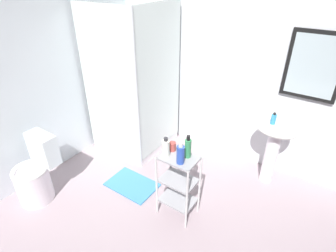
# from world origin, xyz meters

# --- Properties ---
(ground_plane) EXTENTS (4.20, 4.20, 0.02)m
(ground_plane) POSITION_xyz_m (0.00, 0.00, -0.01)
(ground_plane) COLOR #9D8991
(wall_back) EXTENTS (4.20, 0.14, 2.50)m
(wall_back) POSITION_xyz_m (0.01, 1.85, 1.25)
(wall_back) COLOR white
(wall_back) RESTS_ON ground_plane
(wall_left) EXTENTS (0.10, 4.20, 2.50)m
(wall_left) POSITION_xyz_m (-1.85, 0.00, 1.25)
(wall_left) COLOR white
(wall_left) RESTS_ON ground_plane
(shower_stall) EXTENTS (0.92, 0.92, 2.00)m
(shower_stall) POSITION_xyz_m (-1.20, 1.18, 0.46)
(shower_stall) COLOR white
(shower_stall) RESTS_ON ground_plane
(pedestal_sink) EXTENTS (0.46, 0.37, 0.81)m
(pedestal_sink) POSITION_xyz_m (0.61, 1.52, 0.58)
(pedestal_sink) COLOR white
(pedestal_sink) RESTS_ON ground_plane
(sink_faucet) EXTENTS (0.03, 0.03, 0.10)m
(sink_faucet) POSITION_xyz_m (0.61, 1.64, 0.86)
(sink_faucet) COLOR silver
(sink_faucet) RESTS_ON pedestal_sink
(toilet) EXTENTS (0.37, 0.49, 0.76)m
(toilet) POSITION_xyz_m (-1.48, -0.24, 0.31)
(toilet) COLOR white
(toilet) RESTS_ON ground_plane
(storage_cart) EXTENTS (0.38, 0.28, 0.74)m
(storage_cart) POSITION_xyz_m (-0.03, 0.45, 0.44)
(storage_cart) COLOR silver
(storage_cart) RESTS_ON ground_plane
(hand_soap_bottle) EXTENTS (0.06, 0.06, 0.14)m
(hand_soap_bottle) POSITION_xyz_m (0.55, 1.49, 0.87)
(hand_soap_bottle) COLOR #389ED1
(hand_soap_bottle) RESTS_ON pedestal_sink
(lotion_bottle_white) EXTENTS (0.07, 0.07, 0.20)m
(lotion_bottle_white) POSITION_xyz_m (-0.15, 0.41, 0.83)
(lotion_bottle_white) COLOR white
(lotion_bottle_white) RESTS_ON storage_cart
(shampoo_bottle_blue) EXTENTS (0.07, 0.07, 0.23)m
(shampoo_bottle_blue) POSITION_xyz_m (0.02, 0.39, 0.84)
(shampoo_bottle_blue) COLOR blue
(shampoo_bottle_blue) RESTS_ON storage_cart
(body_wash_bottle_green) EXTENTS (0.06, 0.06, 0.24)m
(body_wash_bottle_green) POSITION_xyz_m (0.03, 0.51, 0.84)
(body_wash_bottle_green) COLOR #348D53
(body_wash_bottle_green) RESTS_ON storage_cart
(rinse_cup) EXTENTS (0.07, 0.07, 0.09)m
(rinse_cup) POSITION_xyz_m (-0.15, 0.52, 0.79)
(rinse_cup) COLOR #B24742
(rinse_cup) RESTS_ON storage_cart
(bath_mat) EXTENTS (0.60, 0.40, 0.02)m
(bath_mat) POSITION_xyz_m (-0.72, 0.49, 0.01)
(bath_mat) COLOR teal
(bath_mat) RESTS_ON ground_plane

